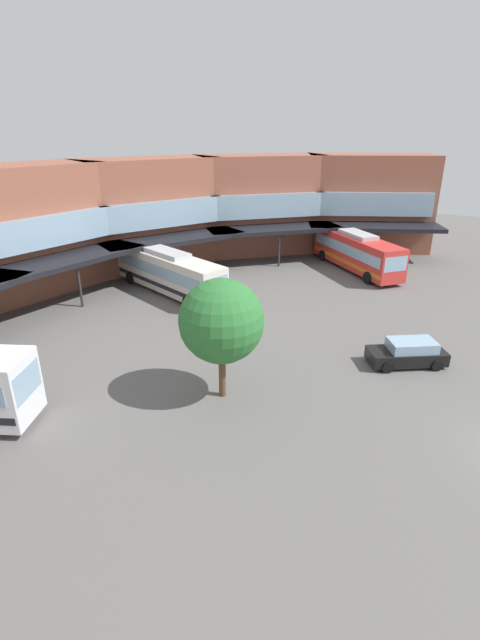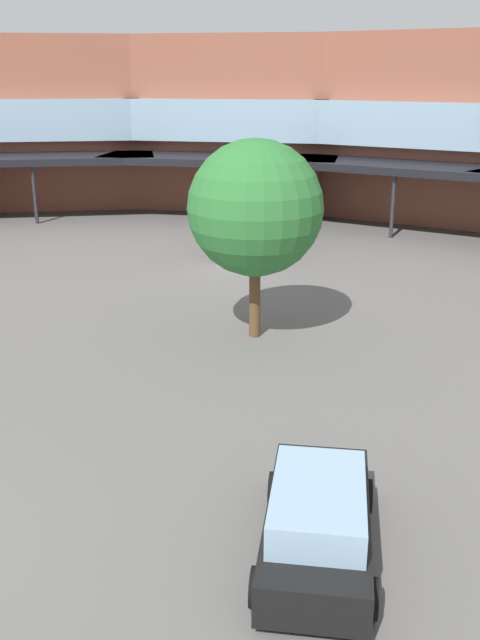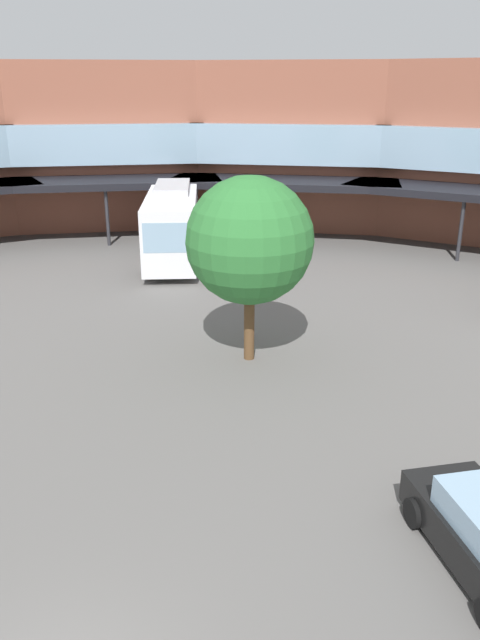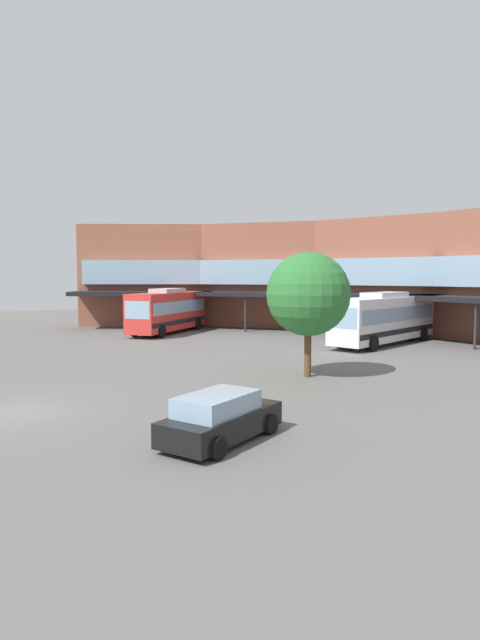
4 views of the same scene
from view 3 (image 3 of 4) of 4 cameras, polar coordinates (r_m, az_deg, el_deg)
station_building at (r=32.77m, az=10.83°, el=13.41°), size 78.17×34.75×10.23m
bus_2 at (r=35.38m, az=-5.98°, el=8.97°), size 6.92×11.93×3.89m
plaza_tree at (r=20.86m, az=0.87°, el=7.10°), size 4.22×4.22×6.30m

